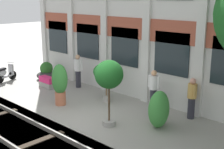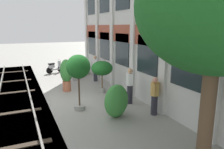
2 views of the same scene
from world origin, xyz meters
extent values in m
plane|color=gray|center=(0.00, 0.00, 0.00)|extent=(80.00, 80.00, 0.00)
cube|color=silver|center=(0.00, 3.39, 4.08)|extent=(14.82, 0.50, 8.17)
cube|color=#9E4C38|center=(0.00, 3.12, 3.10)|extent=(14.82, 0.06, 0.90)
cube|color=silver|center=(-7.41, 3.08, 4.08)|extent=(0.36, 0.16, 8.17)
cube|color=silver|center=(-4.94, 3.08, 4.08)|extent=(0.36, 0.16, 8.17)
cube|color=silver|center=(-2.47, 3.08, 4.08)|extent=(0.36, 0.16, 8.17)
cube|color=silver|center=(0.00, 3.08, 4.08)|extent=(0.36, 0.16, 8.17)
cube|color=silver|center=(2.47, 3.08, 4.08)|extent=(0.36, 0.16, 8.17)
cube|color=#1E282D|center=(-6.18, 3.11, 2.25)|extent=(1.58, 0.04, 1.70)
cube|color=#1E282D|center=(-3.71, 3.11, 2.25)|extent=(1.58, 0.04, 1.70)
cube|color=#1E282D|center=(-1.24, 3.11, 2.25)|extent=(1.58, 0.04, 1.70)
cube|color=#1E282D|center=(1.24, 3.11, 2.25)|extent=(1.58, 0.04, 1.70)
cube|color=#5B5449|center=(0.00, -2.40, -0.14)|extent=(22.82, 2.80, 0.28)
cube|color=slate|center=(0.00, -3.12, 0.07)|extent=(22.82, 0.07, 0.15)
cube|color=slate|center=(0.00, -1.68, 0.07)|extent=(22.82, 0.07, 0.15)
cube|color=#382D23|center=(-0.01, -2.40, 0.01)|extent=(0.24, 2.10, 0.03)
cube|color=gray|center=(-4.82, 1.37, 0.13)|extent=(1.04, 0.47, 0.26)
cube|color=#DB2866|center=(-4.82, 1.37, 0.40)|extent=(0.91, 0.37, 0.28)
ellipsoid|color=#333333|center=(-6.18, 2.27, 0.22)|extent=(1.09, 1.09, 0.44)
sphere|color=#286023|center=(-6.18, 2.27, 0.61)|extent=(0.70, 0.70, 0.70)
cylinder|color=#B76647|center=(-2.28, 0.28, 0.28)|extent=(0.45, 0.45, 0.56)
ellipsoid|color=#388438|center=(-2.28, 0.28, 1.10)|extent=(0.66, 0.66, 1.27)
cylinder|color=gray|center=(-1.21, 1.94, 0.13)|extent=(0.31, 0.31, 0.26)
cylinder|color=brown|center=(-1.21, 1.94, 0.71)|extent=(0.07, 0.07, 0.91)
ellipsoid|color=#19561E|center=(-1.21, 1.94, 1.32)|extent=(1.13, 1.13, 0.76)
cylinder|color=gray|center=(0.70, 0.16, 0.09)|extent=(0.48, 0.48, 0.19)
cylinder|color=#4C3826|center=(0.70, 0.16, 0.92)|extent=(0.07, 0.07, 1.48)
ellipsoid|color=#19561E|center=(0.70, 0.16, 1.86)|extent=(0.99, 0.99, 0.99)
cylinder|color=black|center=(-7.47, 0.93, 0.24)|extent=(0.22, 0.49, 0.48)
cylinder|color=black|center=(-7.22, 0.07, 0.24)|extent=(0.22, 0.49, 0.48)
cube|color=#B2B2B7|center=(-7.34, 0.49, 0.28)|extent=(0.42, 0.72, 0.08)
ellipsoid|color=#B2B2B7|center=(-7.27, 0.24, 0.52)|extent=(0.41, 0.61, 0.36)
cube|color=black|center=(-7.27, 0.24, 0.72)|extent=(0.33, 0.48, 0.10)
cube|color=#B2B2B7|center=(-7.45, 0.86, 0.58)|extent=(0.30, 0.19, 0.60)
cylinder|color=#B7B7BF|center=(-7.45, 0.87, 0.96)|extent=(0.49, 0.17, 0.03)
cylinder|color=#282833|center=(2.45, 2.73, 0.40)|extent=(0.26, 0.26, 0.80)
cylinder|color=tan|center=(2.45, 2.73, 1.07)|extent=(0.34, 0.34, 0.53)
sphere|color=tan|center=(2.45, 2.73, 1.44)|extent=(0.22, 0.22, 0.22)
cylinder|color=tan|center=(2.28, 2.88, 1.10)|extent=(0.09, 0.09, 0.48)
cylinder|color=tan|center=(2.61, 2.59, 1.10)|extent=(0.09, 0.09, 0.48)
cylinder|color=#282833|center=(0.89, 2.47, 0.43)|extent=(0.26, 0.26, 0.86)
cylinder|color=silver|center=(0.89, 2.47, 1.14)|extent=(0.34, 0.34, 0.55)
sphere|color=tan|center=(0.89, 2.47, 1.53)|extent=(0.22, 0.22, 0.22)
cylinder|color=silver|center=(0.67, 2.46, 1.17)|extent=(0.09, 0.09, 0.50)
cylinder|color=silver|center=(1.11, 2.48, 1.17)|extent=(0.09, 0.09, 0.50)
cylinder|color=#282833|center=(-3.72, 2.46, 0.42)|extent=(0.26, 0.26, 0.85)
cylinder|color=silver|center=(-3.72, 2.46, 1.14)|extent=(0.34, 0.34, 0.59)
sphere|color=tan|center=(-3.72, 2.46, 1.55)|extent=(0.22, 0.22, 0.22)
cylinder|color=silver|center=(-3.93, 2.42, 1.17)|extent=(0.09, 0.09, 0.53)
cylinder|color=silver|center=(-3.50, 2.49, 1.17)|extent=(0.09, 0.09, 0.53)
ellipsoid|color=#388438|center=(2.03, 1.26, 0.65)|extent=(1.05, 1.29, 1.30)
camera|label=1|loc=(7.91, -7.16, 4.46)|focal=50.00mm
camera|label=2|loc=(9.29, -2.15, 3.47)|focal=35.00mm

